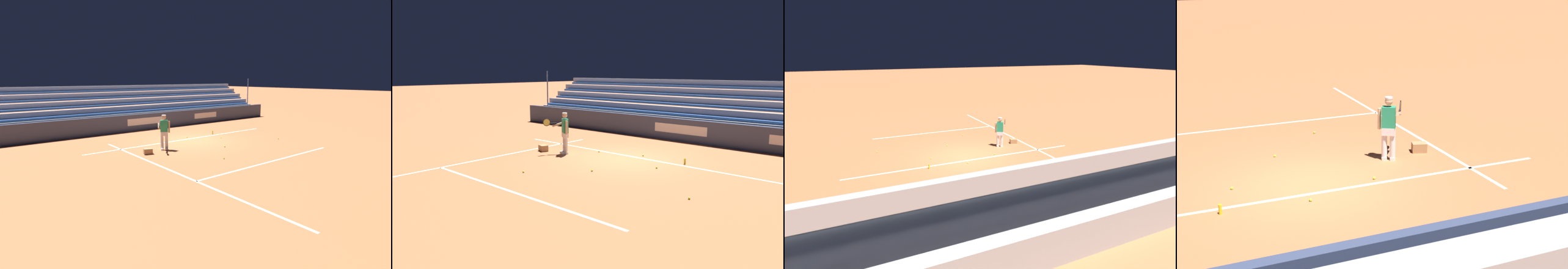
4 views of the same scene
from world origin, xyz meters
TOP-DOWN VIEW (x-y plane):
  - ground_plane at (0.00, 0.00)m, footprint 160.00×160.00m
  - court_baseline_white at (0.00, -0.50)m, footprint 12.00×0.10m
  - court_sideline_white at (4.11, 4.00)m, footprint 0.10×12.00m
  - court_service_line_white at (0.00, 5.50)m, footprint 8.22×0.10m
  - back_wall_sponsor_board at (-0.01, -4.92)m, footprint 23.10×0.25m
  - tennis_player at (2.46, 0.90)m, footprint 0.93×0.86m
  - ball_box_cardboard at (3.51, 1.15)m, footprint 0.47×0.41m
  - tennis_ball_far_left at (-0.28, 2.30)m, footprint 0.07×0.07m
  - tennis_ball_far_right at (-0.25, -0.89)m, footprint 0.07×0.07m
  - tennis_ball_stray_back at (1.55, -0.25)m, footprint 0.07×0.07m
  - tennis_ball_near_player at (-1.72, 0.47)m, footprint 0.07×0.07m
  - tennis_ball_by_box at (1.36, 3.97)m, footprint 0.07×0.07m
  - water_bottle at (-2.16, -0.77)m, footprint 0.07×0.07m

SIDE VIEW (x-z plane):
  - ground_plane at x=0.00m, z-range 0.00..0.00m
  - court_baseline_white at x=0.00m, z-range 0.00..0.01m
  - court_sideline_white at x=4.11m, z-range 0.00..0.01m
  - court_service_line_white at x=0.00m, z-range 0.00..0.01m
  - tennis_ball_far_left at x=-0.28m, z-range 0.00..0.07m
  - tennis_ball_far_right at x=-0.25m, z-range 0.00..0.07m
  - tennis_ball_stray_back at x=1.55m, z-range 0.00..0.07m
  - tennis_ball_near_player at x=-1.72m, z-range 0.00..0.07m
  - tennis_ball_by_box at x=1.36m, z-range 0.00..0.07m
  - water_bottle at x=-2.16m, z-range 0.00..0.22m
  - ball_box_cardboard at x=3.51m, z-range 0.00..0.26m
  - back_wall_sponsor_board at x=-0.01m, z-range 0.00..1.10m
  - tennis_player at x=2.46m, z-range 0.04..1.75m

